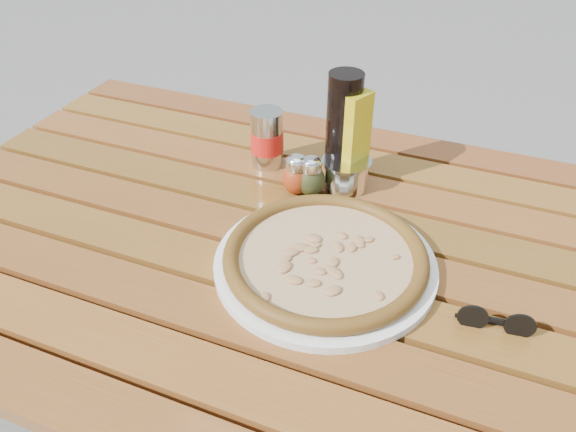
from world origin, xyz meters
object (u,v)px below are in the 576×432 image
at_px(soda_can, 267,139).
at_px(table, 284,269).
at_px(plate, 325,264).
at_px(oregano_shaker, 311,177).
at_px(pepper_shaker, 296,175).
at_px(olive_oil_cruet, 350,138).
at_px(parmesan_tin, 346,173).
at_px(pizza, 325,256).
at_px(dark_bottle, 343,129).
at_px(sunglasses, 496,321).

bearing_deg(soda_can, table, -59.57).
relative_size(plate, oregano_shaker, 4.39).
xyz_separation_m(plate, pepper_shaker, (-0.12, 0.19, 0.03)).
height_order(olive_oil_cruet, parmesan_tin, olive_oil_cruet).
bearing_deg(pizza, dark_bottle, 102.75).
bearing_deg(sunglasses, soda_can, 141.91).
relative_size(table, olive_oil_cruet, 6.67).
xyz_separation_m(soda_can, olive_oil_cruet, (0.17, 0.00, 0.04)).
bearing_deg(soda_can, pepper_shaker, -38.41).
bearing_deg(oregano_shaker, table, -88.98).
relative_size(dark_bottle, parmesan_tin, 2.24).
bearing_deg(sunglasses, parmesan_tin, 131.49).
bearing_deg(olive_oil_cruet, table, -103.05).
bearing_deg(pizza, plate, 180.00).
distance_m(plate, sunglasses, 0.27).
height_order(pepper_shaker, sunglasses, pepper_shaker).
xyz_separation_m(dark_bottle, parmesan_tin, (0.02, -0.02, -0.08)).
relative_size(table, dark_bottle, 6.36).
distance_m(dark_bottle, olive_oil_cruet, 0.02).
height_order(plate, parmesan_tin, parmesan_tin).
distance_m(dark_bottle, parmesan_tin, 0.09).
relative_size(dark_bottle, olive_oil_cruet, 1.05).
bearing_deg(dark_bottle, table, -98.59).
height_order(pizza, parmesan_tin, parmesan_tin).
relative_size(pepper_shaker, dark_bottle, 0.37).
distance_m(plate, pizza, 0.02).
bearing_deg(sunglasses, oregano_shaker, 141.43).
height_order(pizza, olive_oil_cruet, olive_oil_cruet).
bearing_deg(soda_can, sunglasses, -31.15).
height_order(table, pepper_shaker, pepper_shaker).
bearing_deg(parmesan_tin, pizza, -80.25).
relative_size(pizza, soda_can, 3.69).
height_order(oregano_shaker, soda_can, soda_can).
distance_m(oregano_shaker, soda_can, 0.14).
bearing_deg(parmesan_tin, oregano_shaker, -136.81).
bearing_deg(pizza, parmesan_tin, 99.75).
xyz_separation_m(soda_can, sunglasses, (0.48, -0.29, -0.04)).
xyz_separation_m(table, soda_can, (-0.12, 0.21, 0.13)).
xyz_separation_m(parmesan_tin, sunglasses, (0.31, -0.27, -0.01)).
bearing_deg(soda_can, pizza, -50.13).
bearing_deg(soda_can, dark_bottle, 2.42).
distance_m(soda_can, olive_oil_cruet, 0.18).
height_order(pizza, sunglasses, sunglasses).
bearing_deg(sunglasses, pizza, 165.86).
xyz_separation_m(pizza, oregano_shaker, (-0.10, 0.19, 0.02)).
bearing_deg(sunglasses, table, 160.16).
distance_m(oregano_shaker, parmesan_tin, 0.07).
xyz_separation_m(pepper_shaker, soda_can, (-0.09, 0.07, 0.02)).
distance_m(plate, soda_can, 0.34).
distance_m(pizza, soda_can, 0.34).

